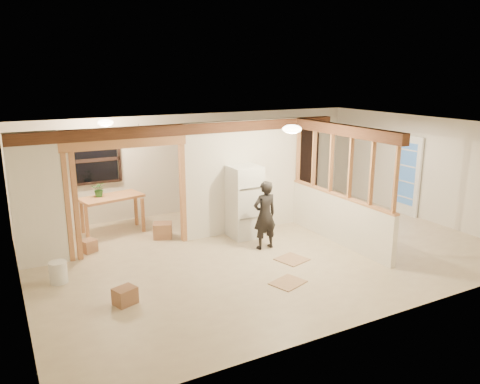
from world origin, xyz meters
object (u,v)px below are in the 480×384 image
bookshelf (301,164)px  shop_vac (32,236)px  woman (265,215)px  refrigerator (244,202)px  work_table (113,214)px

bookshelf → shop_vac: bearing=-173.3°
woman → bookshelf: bearing=-135.7°
refrigerator → woman: refrigerator is taller
shop_vac → woman: bearing=-27.3°
shop_vac → bookshelf: (7.22, 0.85, 0.70)m
work_table → shop_vac: (-1.71, -0.29, -0.13)m
refrigerator → shop_vac: size_ratio=2.73×
shop_vac → bookshelf: bearing=6.7°
bookshelf → refrigerator: bearing=-144.1°
work_table → woman: bearing=-56.5°
work_table → bookshelf: bearing=-6.2°
refrigerator → woman: size_ratio=1.11×
woman → work_table: size_ratio=1.06×
woman → work_table: woman is taller
woman → shop_vac: woman is taller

